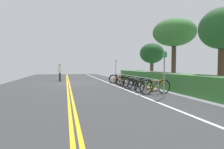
{
  "coord_description": "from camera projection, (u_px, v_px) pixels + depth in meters",
  "views": [
    {
      "loc": [
        15.82,
        -0.19,
        1.46
      ],
      "look_at": [
        4.56,
        2.68,
        0.91
      ],
      "focal_mm": 29.23,
      "sensor_mm": 36.0,
      "label": 1
    }
  ],
  "objects": [
    {
      "name": "ground_plane",
      "position": [
        68.0,
        83.0,
        15.43
      ],
      "size": [
        35.02,
        10.34,
        0.05
      ],
      "primitive_type": "cube",
      "color": "#353538"
    },
    {
      "name": "centre_line_yellow_inner",
      "position": [
        67.0,
        83.0,
        15.4
      ],
      "size": [
        31.52,
        0.1,
        0.0
      ],
      "primitive_type": "cube",
      "color": "gold",
      "rests_on": "ground_plane"
    },
    {
      "name": "centre_line_yellow_outer",
      "position": [
        69.0,
        83.0,
        15.44
      ],
      "size": [
        31.52,
        0.1,
        0.0
      ],
      "primitive_type": "cube",
      "color": "gold",
      "rests_on": "ground_plane"
    },
    {
      "name": "bike_lane_stripe_white",
      "position": [
        107.0,
        82.0,
        16.26
      ],
      "size": [
        31.52,
        0.12,
        0.0
      ],
      "primitive_type": "cube",
      "color": "white",
      "rests_on": "ground_plane"
    },
    {
      "name": "bike_rack",
      "position": [
        131.0,
        78.0,
        12.64
      ],
      "size": [
        7.68,
        0.05,
        0.79
      ],
      "color": "#9EA0A5",
      "rests_on": "ground_plane"
    },
    {
      "name": "bicycle_0",
      "position": [
        119.0,
        79.0,
        15.94
      ],
      "size": [
        0.46,
        1.79,
        0.75
      ],
      "color": "black",
      "rests_on": "ground_plane"
    },
    {
      "name": "bicycle_1",
      "position": [
        120.0,
        79.0,
        15.05
      ],
      "size": [
        0.46,
        1.73,
        0.77
      ],
      "color": "black",
      "rests_on": "ground_plane"
    },
    {
      "name": "bicycle_2",
      "position": [
        125.0,
        80.0,
        14.25
      ],
      "size": [
        0.46,
        1.67,
        0.71
      ],
      "color": "black",
      "rests_on": "ground_plane"
    },
    {
      "name": "bicycle_3",
      "position": [
        127.0,
        81.0,
        13.51
      ],
      "size": [
        0.5,
        1.61,
        0.7
      ],
      "color": "black",
      "rests_on": "ground_plane"
    },
    {
      "name": "bicycle_4",
      "position": [
        131.0,
        82.0,
        12.72
      ],
      "size": [
        0.46,
        1.71,
        0.75
      ],
      "color": "black",
      "rests_on": "ground_plane"
    },
    {
      "name": "bicycle_5",
      "position": [
        135.0,
        83.0,
        11.83
      ],
      "size": [
        0.46,
        1.72,
        0.72
      ],
      "color": "black",
      "rests_on": "ground_plane"
    },
    {
      "name": "bicycle_6",
      "position": [
        141.0,
        85.0,
        11.01
      ],
      "size": [
        0.46,
        1.72,
        0.68
      ],
      "color": "black",
      "rests_on": "ground_plane"
    },
    {
      "name": "bicycle_7",
      "position": [
        147.0,
        86.0,
        10.18
      ],
      "size": [
        0.53,
        1.69,
        0.68
      ],
      "color": "black",
      "rests_on": "ground_plane"
    },
    {
      "name": "bicycle_8",
      "position": [
        155.0,
        87.0,
        9.46
      ],
      "size": [
        0.46,
        1.86,
        0.79
      ],
      "color": "black",
      "rests_on": "ground_plane"
    },
    {
      "name": "pedestrian",
      "position": [
        60.0,
        71.0,
        17.11
      ],
      "size": [
        0.49,
        0.32,
        1.65
      ],
      "color": "#1E1E2D",
      "rests_on": "ground_plane"
    },
    {
      "name": "sign_post_near",
      "position": [
        116.0,
        68.0,
        17.12
      ],
      "size": [
        0.36,
        0.06,
        2.06
      ],
      "color": "gray",
      "rests_on": "ground_plane"
    },
    {
      "name": "sign_post_far",
      "position": [
        164.0,
        70.0,
        8.22
      ],
      "size": [
        0.36,
        0.06,
        2.14
      ],
      "color": "gray",
      "rests_on": "ground_plane"
    },
    {
      "name": "hedge_backdrop",
      "position": [
        169.0,
        81.0,
        11.7
      ],
      "size": [
        16.63,
        1.4,
        1.0
      ],
      "primitive_type": "cube",
      "color": "#387533",
      "rests_on": "ground_plane"
    },
    {
      "name": "tree_near_left",
      "position": [
        152.0,
        54.0,
        18.4
      ],
      "size": [
        2.42,
        2.42,
        3.75
      ],
      "color": "brown",
      "rests_on": "ground_plane"
    },
    {
      "name": "tree_mid",
      "position": [
        174.0,
        33.0,
        14.12
      ],
      "size": [
        3.27,
        3.27,
        5.13
      ],
      "color": "#473323",
      "rests_on": "ground_plane"
    },
    {
      "name": "tree_far_right",
      "position": [
        222.0,
        29.0,
        9.78
      ],
      "size": [
        2.4,
        2.4,
        4.59
      ],
      "color": "#473323",
      "rests_on": "ground_plane"
    }
  ]
}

